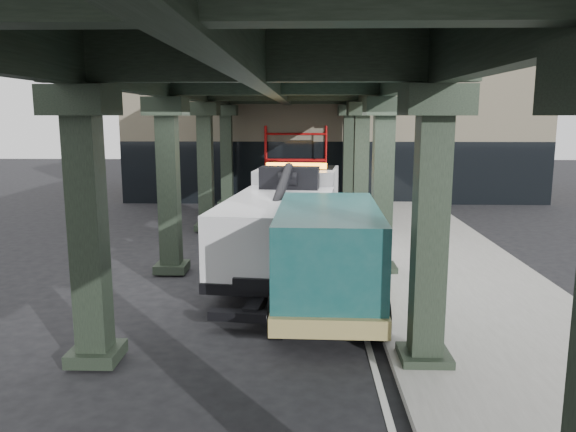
# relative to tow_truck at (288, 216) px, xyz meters

# --- Properties ---
(ground) EXTENTS (90.00, 90.00, 0.00)m
(ground) POSITION_rel_tow_truck_xyz_m (0.08, -3.08, -1.51)
(ground) COLOR black
(ground) RESTS_ON ground
(sidewalk) EXTENTS (5.00, 40.00, 0.15)m
(sidewalk) POSITION_rel_tow_truck_xyz_m (4.58, -1.08, -1.43)
(sidewalk) COLOR gray
(sidewalk) RESTS_ON ground
(lane_stripe) EXTENTS (0.12, 38.00, 0.01)m
(lane_stripe) POSITION_rel_tow_truck_xyz_m (1.78, -1.08, -1.50)
(lane_stripe) COLOR silver
(lane_stripe) RESTS_ON ground
(viaduct) EXTENTS (7.40, 32.00, 6.40)m
(viaduct) POSITION_rel_tow_truck_xyz_m (-0.32, -1.08, 3.95)
(viaduct) COLOR black
(viaduct) RESTS_ON ground
(building) EXTENTS (22.00, 10.00, 8.00)m
(building) POSITION_rel_tow_truck_xyz_m (2.08, 16.92, 2.49)
(building) COLOR #C6B793
(building) RESTS_ON ground
(scaffolding) EXTENTS (3.08, 0.88, 4.00)m
(scaffolding) POSITION_rel_tow_truck_xyz_m (0.08, 11.57, 0.60)
(scaffolding) COLOR red
(scaffolding) RESTS_ON ground
(tow_truck) EXTENTS (3.66, 9.66, 3.10)m
(tow_truck) POSITION_rel_tow_truck_xyz_m (0.00, 0.00, 0.00)
(tow_truck) COLOR black
(tow_truck) RESTS_ON ground
(towed_van) EXTENTS (2.61, 6.18, 2.48)m
(towed_van) POSITION_rel_tow_truck_xyz_m (1.05, -3.92, -0.18)
(towed_van) COLOR #124343
(towed_van) RESTS_ON ground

